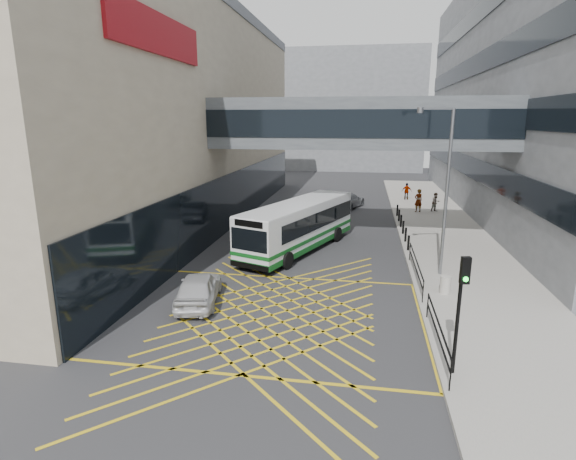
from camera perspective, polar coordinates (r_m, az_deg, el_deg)
The scene contains 18 objects.
ground at distance 18.59m, azimuth -2.10°, elevation -10.76°, with size 120.00×120.00×0.00m, color #333335.
building_whsmith at distance 38.98m, azimuth -24.45°, elevation 13.04°, with size 24.17×42.00×16.00m.
building_far at distance 76.74m, azimuth 5.73°, elevation 14.75°, with size 28.00×16.00×18.00m, color slate.
skybridge at distance 28.54m, azimuth 8.90°, elevation 13.22°, with size 20.00×4.10×3.00m.
pavement at distance 32.91m, azimuth 19.00°, elevation -0.36°, with size 6.00×54.00×0.16m, color #9F9A91.
box_junction at distance 18.59m, azimuth -2.10°, elevation -10.75°, with size 12.00×9.00×0.01m.
bus at distance 27.07m, azimuth 1.49°, elevation 0.69°, with size 5.93×10.63×2.93m.
car_white at distance 19.83m, azimuth -11.30°, elevation -7.20°, with size 1.81×4.43×1.41m, color #B9B8BB.
car_dark at distance 34.36m, azimuth -0.18°, elevation 2.08°, with size 1.80×4.61×1.44m, color black.
car_silver at distance 40.73m, azimuth 7.54°, elevation 3.82°, with size 1.96×4.64×1.44m, color gray.
traffic_light at distance 14.24m, azimuth 21.11°, elevation -8.18°, with size 0.29×0.45×3.79m.
street_lamp at distance 22.90m, azimuth 19.18°, elevation 5.69°, with size 1.82×0.73×8.12m.
litter_bin at distance 21.40m, azimuth 19.34°, elevation -6.56°, with size 0.46×0.46×0.80m, color #ADA89E.
kerb_railings at distance 19.74m, azimuth 16.89°, elevation -7.11°, with size 0.05×12.54×1.00m.
bollards at distance 32.45m, azimuth 14.28°, elevation 0.74°, with size 0.14×10.14×0.90m.
pedestrian_a at distance 39.22m, azimuth 16.22°, elevation 3.61°, with size 0.77×0.55×1.93m, color gray.
pedestrian_b at distance 39.88m, azimuth 18.24°, elevation 3.37°, with size 0.77×0.45×1.58m, color gray.
pedestrian_c at distance 45.12m, azimuth 14.84°, elevation 4.77°, with size 0.95×0.46×1.60m, color gray.
Camera 1 is at (3.49, -16.53, 7.74)m, focal length 28.00 mm.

